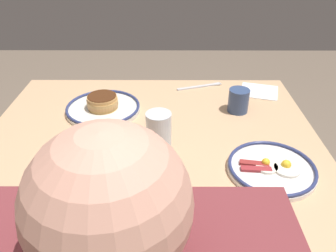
{
  "coord_description": "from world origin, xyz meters",
  "views": [
    {
      "loc": [
        -0.06,
        0.9,
        1.36
      ],
      "look_at": [
        -0.06,
        -0.04,
        0.77
      ],
      "focal_mm": 35.76,
      "sensor_mm": 36.0,
      "label": 1
    }
  ],
  "objects_px": {
    "plate_near_main": "(103,107)",
    "paper_napkin": "(259,91)",
    "plate_center_pancakes": "(272,168)",
    "coffee_mug": "(239,100)",
    "fork_near": "(200,86)",
    "drinking_glass": "(159,136)",
    "tea_spoon": "(115,138)"
  },
  "relations": [
    {
      "from": "fork_near",
      "to": "tea_spoon",
      "type": "xyz_separation_m",
      "value": [
        0.31,
        0.4,
        0.0
      ]
    },
    {
      "from": "paper_napkin",
      "to": "fork_near",
      "type": "bearing_deg",
      "value": -10.1
    },
    {
      "from": "plate_near_main",
      "to": "paper_napkin",
      "type": "bearing_deg",
      "value": -165.11
    },
    {
      "from": "drinking_glass",
      "to": "tea_spoon",
      "type": "xyz_separation_m",
      "value": [
        0.15,
        -0.07,
        -0.06
      ]
    },
    {
      "from": "coffee_mug",
      "to": "drinking_glass",
      "type": "distance_m",
      "value": 0.39
    },
    {
      "from": "plate_near_main",
      "to": "paper_napkin",
      "type": "xyz_separation_m",
      "value": [
        -0.63,
        -0.17,
        -0.02
      ]
    },
    {
      "from": "plate_near_main",
      "to": "coffee_mug",
      "type": "relative_size",
      "value": 3.03
    },
    {
      "from": "fork_near",
      "to": "coffee_mug",
      "type": "bearing_deg",
      "value": 121.78
    },
    {
      "from": "plate_center_pancakes",
      "to": "drinking_glass",
      "type": "bearing_deg",
      "value": -15.75
    },
    {
      "from": "fork_near",
      "to": "tea_spoon",
      "type": "bearing_deg",
      "value": 51.96
    },
    {
      "from": "fork_near",
      "to": "drinking_glass",
      "type": "bearing_deg",
      "value": 70.93
    },
    {
      "from": "coffee_mug",
      "to": "paper_napkin",
      "type": "distance_m",
      "value": 0.21
    },
    {
      "from": "coffee_mug",
      "to": "fork_near",
      "type": "xyz_separation_m",
      "value": [
        0.13,
        -0.21,
        -0.04
      ]
    },
    {
      "from": "plate_center_pancakes",
      "to": "paper_napkin",
      "type": "height_order",
      "value": "plate_center_pancakes"
    },
    {
      "from": "paper_napkin",
      "to": "coffee_mug",
      "type": "bearing_deg",
      "value": 53.93
    },
    {
      "from": "plate_near_main",
      "to": "plate_center_pancakes",
      "type": "xyz_separation_m",
      "value": [
        -0.54,
        0.35,
        -0.01
      ]
    },
    {
      "from": "plate_near_main",
      "to": "tea_spoon",
      "type": "distance_m",
      "value": 0.2
    },
    {
      "from": "paper_napkin",
      "to": "plate_near_main",
      "type": "bearing_deg",
      "value": 14.89
    },
    {
      "from": "plate_near_main",
      "to": "fork_near",
      "type": "relative_size",
      "value": 1.4
    },
    {
      "from": "paper_napkin",
      "to": "tea_spoon",
      "type": "xyz_separation_m",
      "value": [
        0.56,
        0.36,
        0.0
      ]
    },
    {
      "from": "coffee_mug",
      "to": "tea_spoon",
      "type": "relative_size",
      "value": 0.51
    },
    {
      "from": "plate_near_main",
      "to": "tea_spoon",
      "type": "bearing_deg",
      "value": 109.97
    },
    {
      "from": "coffee_mug",
      "to": "paper_napkin",
      "type": "height_order",
      "value": "coffee_mug"
    },
    {
      "from": "plate_near_main",
      "to": "coffee_mug",
      "type": "distance_m",
      "value": 0.51
    },
    {
      "from": "fork_near",
      "to": "tea_spoon",
      "type": "distance_m",
      "value": 0.51
    },
    {
      "from": "drinking_glass",
      "to": "paper_napkin",
      "type": "relative_size",
      "value": 0.93
    },
    {
      "from": "tea_spoon",
      "to": "drinking_glass",
      "type": "bearing_deg",
      "value": 153.79
    },
    {
      "from": "coffee_mug",
      "to": "fork_near",
      "type": "bearing_deg",
      "value": -58.22
    },
    {
      "from": "plate_center_pancakes",
      "to": "paper_napkin",
      "type": "xyz_separation_m",
      "value": [
        -0.08,
        -0.52,
        -0.01
      ]
    },
    {
      "from": "plate_near_main",
      "to": "drinking_glass",
      "type": "relative_size",
      "value": 2.0
    },
    {
      "from": "plate_center_pancakes",
      "to": "drinking_glass",
      "type": "height_order",
      "value": "drinking_glass"
    },
    {
      "from": "plate_near_main",
      "to": "plate_center_pancakes",
      "type": "bearing_deg",
      "value": 146.9
    }
  ]
}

